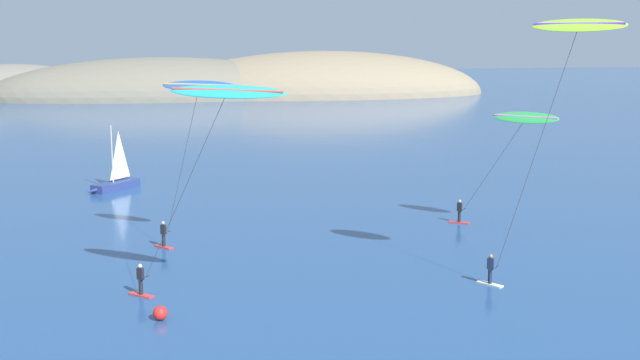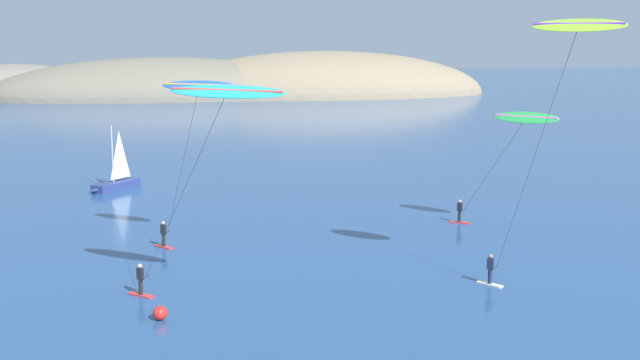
# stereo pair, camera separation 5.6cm
# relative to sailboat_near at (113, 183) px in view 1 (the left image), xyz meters

# --- Properties ---
(headland_island) EXTENTS (128.97, 42.52, 20.21)m
(headland_island) POSITION_rel_sailboat_near_xyz_m (23.89, 111.99, -0.64)
(headland_island) COLOR #6B6656
(headland_island) RESTS_ON ground
(sailboat_near) EXTENTS (4.66, 5.09, 5.70)m
(sailboat_near) POSITION_rel_sailboat_near_xyz_m (0.00, 0.00, 0.00)
(sailboat_near) COLOR navy
(sailboat_near) RESTS_ON ground
(kitesurfer_green) EXTENTS (5.89, 6.03, 8.32)m
(kitesurfer_green) POSITION_rel_sailboat_near_xyz_m (27.69, -21.45, 6.54)
(kitesurfer_green) COLOR red
(kitesurfer_green) RESTS_ON ground
(kitesurfer_cyan) EXTENTS (7.84, 6.42, 11.09)m
(kitesurfer_cyan) POSITION_rel_sailboat_near_xyz_m (6.32, -33.53, 9.27)
(kitesurfer_cyan) COLOR red
(kitesurfer_cyan) RESTS_ON ground
(kitesurfer_lime) EXTENTS (5.71, 5.43, 14.22)m
(kitesurfer_lime) POSITION_rel_sailboat_near_xyz_m (23.53, -34.99, 12.02)
(kitesurfer_lime) COLOR silver
(kitesurfer_lime) RESTS_ON ground
(kitesurfer_blue) EXTENTS (5.40, 4.53, 10.72)m
(kitesurfer_blue) POSITION_rel_sailboat_near_xyz_m (5.92, -22.44, 8.77)
(kitesurfer_blue) COLOR red
(kitesurfer_blue) RESTS_ON ground
(marker_buoy) EXTENTS (0.70, 0.70, 0.70)m
(marker_buoy) POSITION_rel_sailboat_near_xyz_m (3.26, -34.36, -0.29)
(marker_buoy) COLOR red
(marker_buoy) RESTS_ON ground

